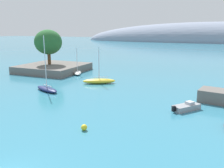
% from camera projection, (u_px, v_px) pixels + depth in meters
% --- Properties ---
extents(shore_outcrop, '(16.06, 15.88, 1.91)m').
position_uv_depth(shore_outcrop, '(53.00, 68.00, 65.90)').
color(shore_outcrop, '#66605B').
rests_on(shore_outcrop, ground).
extents(tree_clump_shore, '(7.43, 7.43, 9.44)m').
position_uv_depth(tree_clump_shore, '(48.00, 42.00, 64.88)').
color(tree_clump_shore, brown).
rests_on(tree_clump_shore, shore_outcrop).
extents(distant_ridge, '(256.19, 51.97, 35.33)m').
position_uv_depth(distant_ridge, '(219.00, 42.00, 210.04)').
color(distant_ridge, gray).
rests_on(distant_ridge, ground).
extents(sailboat_white_near_shore, '(4.96, 6.45, 6.82)m').
position_uv_depth(sailboat_white_near_shore, '(77.00, 72.00, 62.35)').
color(sailboat_white_near_shore, white).
rests_on(sailboat_white_near_shore, water).
extents(sailboat_navy_mid_mooring, '(6.65, 4.18, 10.37)m').
position_uv_depth(sailboat_navy_mid_mooring, '(47.00, 88.00, 45.14)').
color(sailboat_navy_mid_mooring, navy).
rests_on(sailboat_navy_mid_mooring, water).
extents(sailboat_yellow_outer_mooring, '(7.18, 5.12, 7.82)m').
position_uv_depth(sailboat_yellow_outer_mooring, '(99.00, 81.00, 51.45)').
color(sailboat_yellow_outer_mooring, yellow).
rests_on(sailboat_yellow_outer_mooring, water).
extents(motorboat_grey_alongside_breakwater, '(3.94, 4.41, 1.21)m').
position_uv_depth(motorboat_grey_alongside_breakwater, '(186.00, 107.00, 34.56)').
color(motorboat_grey_alongside_breakwater, gray).
rests_on(motorboat_grey_alongside_breakwater, water).
extents(mooring_buoy_yellow, '(0.72, 0.72, 0.72)m').
position_uv_depth(mooring_buoy_yellow, '(84.00, 127.00, 27.67)').
color(mooring_buoy_yellow, yellow).
rests_on(mooring_buoy_yellow, water).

